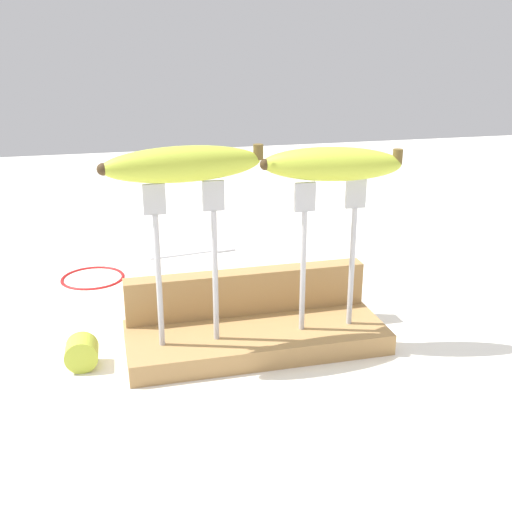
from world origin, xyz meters
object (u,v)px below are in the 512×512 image
fork_fallen_near (205,251)px  wire_coil (93,277)px  fork_stand_right (329,243)px  banana_raised_right (332,164)px  banana_raised_left (183,164)px  banana_chunk_near (82,352)px  fork_stand_left (186,250)px

fork_fallen_near → wire_coil: (-0.21, -0.08, -0.00)m
fork_stand_right → banana_raised_right: size_ratio=1.12×
fork_stand_right → banana_raised_left: size_ratio=1.03×
banana_raised_left → banana_raised_right: 0.18m
fork_stand_right → wire_coil: (-0.30, 0.32, -0.14)m
fork_fallen_near → banana_chunk_near: 0.45m
banana_raised_left → banana_raised_right: banana_raised_left is taller
banana_raised_left → banana_chunk_near: (-0.13, 0.02, -0.23)m
fork_stand_right → banana_chunk_near: size_ratio=4.68×
fork_stand_right → banana_raised_right: (-0.00, 0.00, 0.10)m
fork_stand_right → fork_fallen_near: (-0.09, 0.41, -0.14)m
banana_raised_right → fork_fallen_near: (-0.09, 0.41, -0.24)m
fork_stand_right → banana_chunk_near: 0.34m
fork_stand_right → wire_coil: bearing=132.9°
banana_raised_left → banana_chunk_near: size_ratio=4.55×
fork_fallen_near → banana_raised_left: bearing=-102.2°
fork_stand_left → wire_coil: (-0.12, 0.32, -0.15)m
fork_stand_left → fork_fallen_near: (0.09, 0.41, -0.14)m
fork_stand_right → fork_fallen_near: fork_stand_right is taller
fork_stand_left → banana_chunk_near: bearing=172.4°
wire_coil → banana_raised_left: bearing=-69.8°
banana_raised_right → wire_coil: size_ratio=1.64×
fork_stand_left → banana_raised_left: bearing=-175.8°
banana_raised_right → wire_coil: bearing=132.9°
banana_chunk_near → wire_coil: bearing=87.4°
fork_stand_left → banana_raised_right: (0.18, 0.00, 0.10)m
banana_raised_right → wire_coil: 0.50m
banana_raised_left → banana_chunk_near: banana_raised_left is taller
fork_stand_left → wire_coil: size_ratio=1.91×
banana_raised_left → banana_raised_right: size_ratio=1.08×
banana_chunk_near → wire_coil: size_ratio=0.39×
fork_stand_right → banana_raised_left: 0.21m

